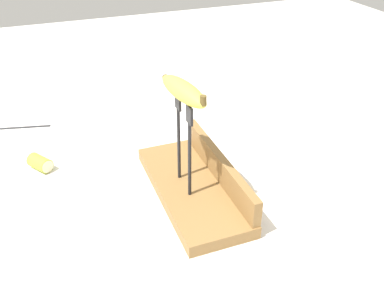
{
  "coord_description": "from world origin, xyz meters",
  "views": [
    {
      "loc": [
        0.7,
        -0.27,
        0.58
      ],
      "look_at": [
        0.0,
        0.0,
        0.13
      ],
      "focal_mm": 40.19,
      "sensor_mm": 36.0,
      "label": 1
    }
  ],
  "objects_px": {
    "banana_raised_center": "(183,91)",
    "fork_fallen_near": "(8,128)",
    "banana_chunk_near": "(40,163)",
    "fork_stand_center": "(184,137)"
  },
  "relations": [
    {
      "from": "fork_stand_center",
      "to": "banana_chunk_near",
      "type": "distance_m",
      "value": 0.38
    },
    {
      "from": "fork_fallen_near",
      "to": "banana_chunk_near",
      "type": "bearing_deg",
      "value": 16.46
    },
    {
      "from": "fork_stand_center",
      "to": "fork_fallen_near",
      "type": "distance_m",
      "value": 0.59
    },
    {
      "from": "banana_raised_center",
      "to": "fork_fallen_near",
      "type": "bearing_deg",
      "value": -142.12
    },
    {
      "from": "banana_chunk_near",
      "to": "banana_raised_center",
      "type": "bearing_deg",
      "value": 52.57
    },
    {
      "from": "banana_raised_center",
      "to": "fork_fallen_near",
      "type": "distance_m",
      "value": 0.63
    },
    {
      "from": "fork_stand_center",
      "to": "fork_fallen_near",
      "type": "relative_size",
      "value": 1.17
    },
    {
      "from": "fork_stand_center",
      "to": "banana_raised_center",
      "type": "bearing_deg",
      "value": -170.73
    },
    {
      "from": "banana_raised_center",
      "to": "banana_chunk_near",
      "type": "relative_size",
      "value": 2.41
    },
    {
      "from": "fork_stand_center",
      "to": "banana_chunk_near",
      "type": "xyz_separation_m",
      "value": [
        -0.22,
        -0.28,
        -0.13
      ]
    }
  ]
}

